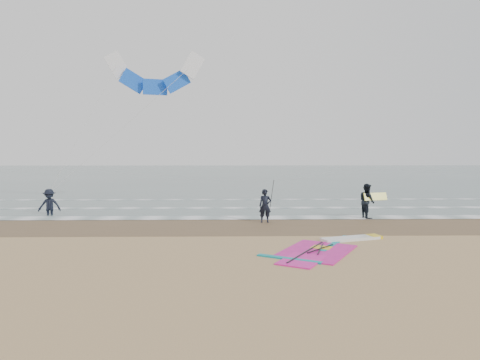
{
  "coord_description": "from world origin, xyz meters",
  "views": [
    {
      "loc": [
        -2.2,
        -13.7,
        3.48
      ],
      "look_at": [
        -1.82,
        5.0,
        2.2
      ],
      "focal_mm": 32.0,
      "sensor_mm": 36.0,
      "label": 1
    }
  ],
  "objects_px": {
    "person_standing": "(265,206)",
    "person_wading": "(49,199)",
    "surf_kite": "(155,76)",
    "windsurf_rig": "(328,247)",
    "person_walking": "(367,201)"
  },
  "relations": [
    {
      "from": "person_standing",
      "to": "person_wading",
      "type": "relative_size",
      "value": 0.92
    },
    {
      "from": "surf_kite",
      "to": "person_standing",
      "type": "bearing_deg",
      "value": -44.46
    },
    {
      "from": "windsurf_rig",
      "to": "surf_kite",
      "type": "relative_size",
      "value": 0.61
    },
    {
      "from": "person_walking",
      "to": "surf_kite",
      "type": "bearing_deg",
      "value": 54.98
    },
    {
      "from": "windsurf_rig",
      "to": "person_standing",
      "type": "relative_size",
      "value": 3.16
    },
    {
      "from": "person_walking",
      "to": "person_wading",
      "type": "relative_size",
      "value": 1.02
    },
    {
      "from": "windsurf_rig",
      "to": "person_standing",
      "type": "height_order",
      "value": "person_standing"
    },
    {
      "from": "person_standing",
      "to": "person_walking",
      "type": "height_order",
      "value": "person_walking"
    },
    {
      "from": "windsurf_rig",
      "to": "person_wading",
      "type": "bearing_deg",
      "value": 148.44
    },
    {
      "from": "person_standing",
      "to": "person_walking",
      "type": "distance_m",
      "value": 5.47
    },
    {
      "from": "windsurf_rig",
      "to": "surf_kite",
      "type": "xyz_separation_m",
      "value": [
        -8.16,
        11.79,
        8.04
      ]
    },
    {
      "from": "person_standing",
      "to": "surf_kite",
      "type": "bearing_deg",
      "value": 134.43
    },
    {
      "from": "person_wading",
      "to": "surf_kite",
      "type": "bearing_deg",
      "value": 23.25
    },
    {
      "from": "windsurf_rig",
      "to": "person_walking",
      "type": "relative_size",
      "value": 2.86
    },
    {
      "from": "person_wading",
      "to": "person_standing",
      "type": "bearing_deg",
      "value": -24.9
    }
  ]
}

